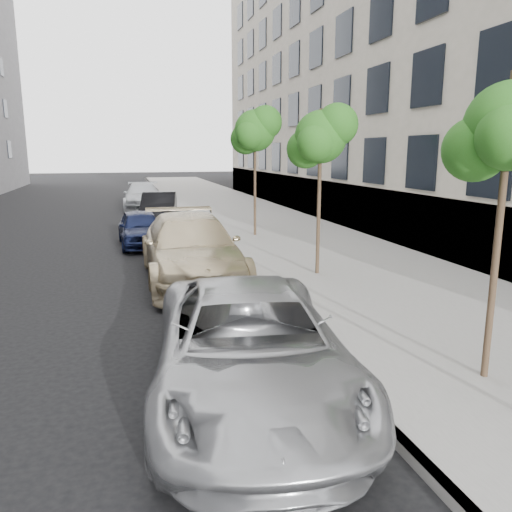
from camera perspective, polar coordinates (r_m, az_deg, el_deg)
name	(u,v)px	position (r m, az deg, el deg)	size (l,w,h in m)	color
ground	(318,487)	(5.64, 7.09, -24.71)	(160.00, 160.00, 0.00)	black
sidewalk	(231,209)	(29.00, -2.87, 5.38)	(6.40, 72.00, 0.14)	gray
curb	(177,211)	(28.51, -9.04, 5.13)	(0.15, 72.00, 0.14)	#9E9B93
tree_near	(511,127)	(7.57, 27.10, 13.02)	(1.56, 1.36, 4.30)	#38281C
tree_mid	(322,137)	(13.16, 7.50, 13.34)	(1.69, 1.49, 4.40)	#38281C
tree_far	(256,131)	(19.34, -0.05, 14.14)	(1.86, 1.66, 4.89)	#38281C
minivan	(250,346)	(6.90, -0.72, -10.21)	(2.51, 5.45, 1.51)	#A8A9AC
suv	(191,249)	(13.15, -7.45, 0.84)	(2.40, 5.89, 1.71)	#C5B38C
sedan_blue	(141,228)	(18.45, -13.03, 3.14)	(1.52, 3.78, 1.29)	#101736
sedan_black	(159,208)	(24.01, -11.00, 5.40)	(1.54, 4.43, 1.46)	black
sedan_rear	(143,196)	(30.17, -12.79, 6.67)	(2.13, 5.24, 1.52)	#ADB1B5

